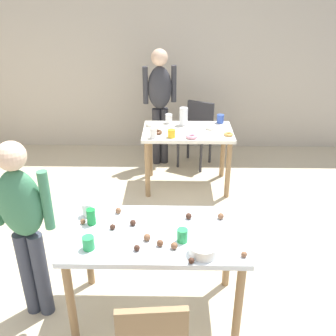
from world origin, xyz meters
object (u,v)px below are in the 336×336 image
at_px(dining_table_far, 188,139).
at_px(pitcher_far, 184,116).
at_px(mixing_bowl, 203,249).
at_px(chair_far_table, 197,130).
at_px(person_adult_far, 160,97).
at_px(soda_can, 91,217).
at_px(dining_table_near, 156,244).
at_px(person_girl_near, 24,219).

bearing_deg(dining_table_far, pitcher_far, 103.79).
bearing_deg(mixing_bowl, chair_far_table, 87.69).
relative_size(mixing_bowl, pitcher_far, 0.89).
bearing_deg(dining_table_far, person_adult_far, 117.57).
xyz_separation_m(soda_can, pitcher_far, (0.72, 2.15, 0.05)).
height_order(dining_table_far, pitcher_far, pitcher_far).
distance_m(person_adult_far, soda_can, 2.68).
bearing_deg(soda_can, pitcher_far, 71.60).
height_order(dining_table_near, soda_can, soda_can).
height_order(chair_far_table, soda_can, soda_can).
bearing_deg(person_adult_far, mixing_bowl, -82.52).
distance_m(dining_table_near, dining_table_far, 2.08).
height_order(dining_table_far, mixing_bowl, mixing_bowl).
bearing_deg(soda_can, person_adult_far, 81.22).
bearing_deg(dining_table_near, person_adult_far, 91.36).
bearing_deg(chair_far_table, pitcher_far, -112.43).
distance_m(dining_table_near, chair_far_table, 2.78).
relative_size(dining_table_near, pitcher_far, 5.92).
bearing_deg(chair_far_table, person_girl_near, -116.28).
height_order(dining_table_far, chair_far_table, chair_far_table).
xyz_separation_m(person_girl_near, soda_can, (0.45, 0.12, -0.05)).
bearing_deg(dining_table_near, soda_can, 168.57).
xyz_separation_m(dining_table_near, person_adult_far, (-0.06, 2.74, 0.31)).
xyz_separation_m(person_adult_far, pitcher_far, (0.31, -0.49, -0.10)).
xyz_separation_m(person_girl_near, person_adult_far, (0.85, 2.76, 0.09)).
height_order(soda_can, pitcher_far, pitcher_far).
height_order(person_girl_near, person_adult_far, person_adult_far).
distance_m(chair_far_table, person_girl_near, 3.10).
bearing_deg(soda_can, mixing_bowl, -22.56).
height_order(person_adult_far, mixing_bowl, person_adult_far).
xyz_separation_m(dining_table_near, soda_can, (-0.47, 0.10, 0.16)).
height_order(mixing_bowl, soda_can, soda_can).
xyz_separation_m(person_adult_far, mixing_bowl, (0.39, -2.97, -0.17)).
distance_m(dining_table_near, mixing_bowl, 0.43).
height_order(chair_far_table, mixing_bowl, chair_far_table).
distance_m(dining_table_far, soda_can, 2.11).
height_order(dining_table_far, person_adult_far, person_adult_far).
bearing_deg(chair_far_table, dining_table_near, -99.24).
distance_m(dining_table_far, person_adult_far, 0.84).
bearing_deg(chair_far_table, mixing_bowl, -92.31).
bearing_deg(dining_table_far, soda_can, -111.30).
bearing_deg(dining_table_far, mixing_bowl, -89.14).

